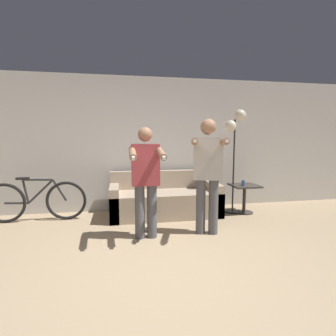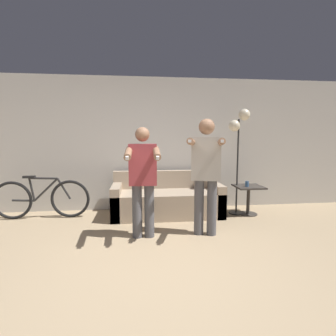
{
  "view_description": "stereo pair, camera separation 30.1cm",
  "coord_description": "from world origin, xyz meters",
  "px_view_note": "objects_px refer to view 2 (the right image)",
  "views": [
    {
      "loc": [
        -0.42,
        -2.45,
        1.44
      ],
      "look_at": [
        0.35,
        1.69,
        0.94
      ],
      "focal_mm": 28.0,
      "sensor_mm": 36.0,
      "label": 1
    },
    {
      "loc": [
        -0.13,
        -2.49,
        1.44
      ],
      "look_at": [
        0.35,
        1.69,
        0.94
      ],
      "focal_mm": 28.0,
      "sensor_mm": 36.0,
      "label": 2
    }
  ],
  "objects_px": {
    "person_left": "(143,176)",
    "side_table": "(248,194)",
    "floor_lamp": "(239,131)",
    "person_right": "(206,169)",
    "cat": "(149,166)",
    "couch": "(167,200)",
    "cup": "(247,184)",
    "bicycle": "(41,199)"
  },
  "relations": [
    {
      "from": "person_left",
      "to": "bicycle",
      "type": "bearing_deg",
      "value": 149.25
    },
    {
      "from": "cat",
      "to": "cup",
      "type": "xyz_separation_m",
      "value": [
        1.77,
        -0.52,
        -0.29
      ]
    },
    {
      "from": "cat",
      "to": "bicycle",
      "type": "bearing_deg",
      "value": -171.78
    },
    {
      "from": "couch",
      "to": "cup",
      "type": "xyz_separation_m",
      "value": [
        1.45,
        -0.21,
        0.32
      ]
    },
    {
      "from": "person_left",
      "to": "floor_lamp",
      "type": "relative_size",
      "value": 0.81
    },
    {
      "from": "side_table",
      "to": "couch",
      "type": "bearing_deg",
      "value": 174.55
    },
    {
      "from": "cup",
      "to": "bicycle",
      "type": "height_order",
      "value": "bicycle"
    },
    {
      "from": "cat",
      "to": "floor_lamp",
      "type": "distance_m",
      "value": 1.81
    },
    {
      "from": "person_left",
      "to": "floor_lamp",
      "type": "xyz_separation_m",
      "value": [
        1.78,
        1.01,
        0.66
      ]
    },
    {
      "from": "cup",
      "to": "couch",
      "type": "bearing_deg",
      "value": 171.81
    },
    {
      "from": "cat",
      "to": "person_left",
      "type": "bearing_deg",
      "value": -95.85
    },
    {
      "from": "cup",
      "to": "person_left",
      "type": "bearing_deg",
      "value": -155.69
    },
    {
      "from": "person_right",
      "to": "side_table",
      "type": "height_order",
      "value": "person_right"
    },
    {
      "from": "person_right",
      "to": "cat",
      "type": "relative_size",
      "value": 4.18
    },
    {
      "from": "cat",
      "to": "bicycle",
      "type": "xyz_separation_m",
      "value": [
        -1.92,
        -0.28,
        -0.53
      ]
    },
    {
      "from": "bicycle",
      "to": "floor_lamp",
      "type": "bearing_deg",
      "value": -1.57
    },
    {
      "from": "floor_lamp",
      "to": "side_table",
      "type": "distance_m",
      "value": 1.18
    },
    {
      "from": "person_left",
      "to": "side_table",
      "type": "relative_size",
      "value": 2.91
    },
    {
      "from": "side_table",
      "to": "person_right",
      "type": "bearing_deg",
      "value": -139.02
    },
    {
      "from": "cat",
      "to": "floor_lamp",
      "type": "relative_size",
      "value": 0.21
    },
    {
      "from": "couch",
      "to": "side_table",
      "type": "xyz_separation_m",
      "value": [
        1.51,
        -0.14,
        0.12
      ]
    },
    {
      "from": "couch",
      "to": "side_table",
      "type": "bearing_deg",
      "value": -5.45
    },
    {
      "from": "person_left",
      "to": "cup",
      "type": "distance_m",
      "value": 2.11
    },
    {
      "from": "person_right",
      "to": "cup",
      "type": "bearing_deg",
      "value": 56.28
    },
    {
      "from": "person_right",
      "to": "side_table",
      "type": "xyz_separation_m",
      "value": [
        1.06,
        0.92,
        -0.59
      ]
    },
    {
      "from": "person_left",
      "to": "side_table",
      "type": "bearing_deg",
      "value": 26.35
    },
    {
      "from": "couch",
      "to": "person_left",
      "type": "height_order",
      "value": "person_left"
    },
    {
      "from": "couch",
      "to": "person_left",
      "type": "bearing_deg",
      "value": -113.19
    },
    {
      "from": "cat",
      "to": "cup",
      "type": "height_order",
      "value": "cat"
    },
    {
      "from": "person_left",
      "to": "bicycle",
      "type": "height_order",
      "value": "person_left"
    },
    {
      "from": "couch",
      "to": "side_table",
      "type": "distance_m",
      "value": 1.52
    },
    {
      "from": "person_right",
      "to": "side_table",
      "type": "bearing_deg",
      "value": 56.61
    },
    {
      "from": "couch",
      "to": "cat",
      "type": "relative_size",
      "value": 4.89
    },
    {
      "from": "person_left",
      "to": "cat",
      "type": "height_order",
      "value": "person_left"
    },
    {
      "from": "person_left",
      "to": "side_table",
      "type": "xyz_separation_m",
      "value": [
        1.97,
        0.93,
        -0.5
      ]
    },
    {
      "from": "floor_lamp",
      "to": "person_left",
      "type": "bearing_deg",
      "value": -150.48
    },
    {
      "from": "person_left",
      "to": "person_right",
      "type": "distance_m",
      "value": 0.91
    },
    {
      "from": "cup",
      "to": "cat",
      "type": "bearing_deg",
      "value": 163.54
    },
    {
      "from": "floor_lamp",
      "to": "couch",
      "type": "bearing_deg",
      "value": 177.34
    },
    {
      "from": "couch",
      "to": "person_left",
      "type": "distance_m",
      "value": 1.32
    },
    {
      "from": "cat",
      "to": "floor_lamp",
      "type": "bearing_deg",
      "value": -12.86
    },
    {
      "from": "couch",
      "to": "floor_lamp",
      "type": "height_order",
      "value": "floor_lamp"
    }
  ]
}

